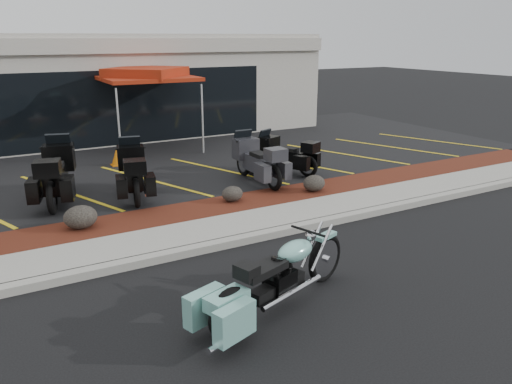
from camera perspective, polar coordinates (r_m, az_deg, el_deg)
ground at (r=9.05m, az=-0.72°, el=-8.19°), size 90.00×90.00×0.00m
curb at (r=9.75m, az=-3.25°, el=-5.79°), size 24.00×0.25×0.15m
sidewalk at (r=10.34m, az=-4.96°, el=-4.45°), size 24.00×1.20×0.15m
mulch_bed at (r=11.37m, az=-7.46°, el=-2.44°), size 24.00×1.20×0.16m
upper_lot at (r=16.32m, az=-14.58°, el=3.22°), size 26.00×9.60×0.15m
dealership_building at (r=22.08m, az=-19.30°, el=11.48°), size 18.00×8.16×4.00m
boulder_left at (r=10.74m, az=-19.43°, el=-2.72°), size 0.67×0.56×0.48m
boulder_mid at (r=11.81m, az=-2.72°, el=-0.21°), size 0.51×0.43×0.36m
boulder_right at (r=12.66m, az=6.65°, el=1.01°), size 0.58×0.48×0.41m
hero_cruiser at (r=8.27m, az=7.90°, el=-6.74°), size 3.20×1.73×1.09m
touring_black_front at (r=13.44m, az=-21.44°, el=3.17°), size 1.60×2.69×1.47m
touring_black_mid at (r=13.21m, az=-14.10°, el=3.35°), size 1.36×2.45×1.35m
touring_grey at (r=13.92m, az=-1.45°, el=4.49°), size 0.88×2.26×1.31m
touring_black_rear at (r=14.68m, az=1.08°, el=4.91°), size 1.51×2.17×1.18m
traffic_cone at (r=15.75m, az=-15.62°, el=3.89°), size 0.45×0.45×0.51m
popup_canopy at (r=17.47m, az=-12.42°, el=12.89°), size 3.20×3.20×2.77m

